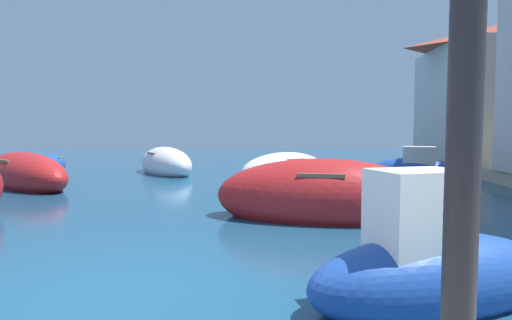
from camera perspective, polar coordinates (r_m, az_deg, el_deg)
name	(u,v)px	position (r m, az deg, el deg)	size (l,w,h in m)	color
ground	(113,295)	(5.70, -18.24, -16.49)	(80.00, 80.00, 0.00)	navy
quay_promenade	(499,292)	(5.47, 29.25, -14.90)	(44.00, 32.00, 0.50)	beige
moored_boat_1	(285,172)	(16.22, 3.82, -1.53)	(4.05, 3.71, 1.46)	white
moored_boat_2	(323,197)	(9.77, 8.73, -4.84)	(5.04, 2.62, 1.73)	#B21E1E
moored_boat_4	(166,164)	(19.92, -11.80, -0.51)	(3.96, 4.74, 1.54)	white
moored_boat_5	(51,165)	(22.96, -25.29, -0.59)	(2.03, 3.76, 1.00)	#1E479E
moored_boat_6	(24,174)	(16.99, -28.19, -1.67)	(5.46, 4.89, 1.55)	#B21E1E
moored_boat_7	(432,270)	(5.41, 22.12, -13.20)	(3.31, 2.12, 1.77)	#1E479E
moored_boat_9	(413,170)	(17.96, 19.88, -1.23)	(3.37, 2.09, 1.57)	#1E479E
waterfront_building_annex	(507,91)	(24.20, 30.04, 7.90)	(7.04, 6.93, 6.56)	beige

